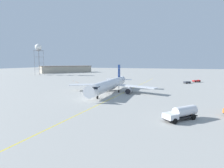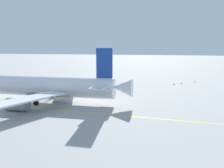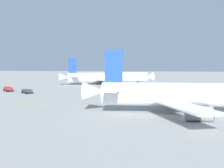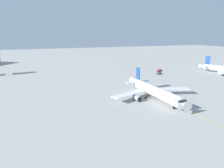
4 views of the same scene
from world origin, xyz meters
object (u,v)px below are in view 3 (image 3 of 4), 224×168
airliner_main (194,96)px  baggage_truck_truck (27,91)px  airliner_secondary (107,78)px  ops_pickup_truck (8,89)px

airliner_main → baggage_truck_truck: bearing=143.2°
airliner_main → baggage_truck_truck: (31.37, 44.90, -2.37)m
airliner_secondary → baggage_truck_truck: airliner_secondary is taller
airliner_secondary → baggage_truck_truck: 47.57m
airliner_secondary → baggage_truck_truck: (-44.96, 15.43, -1.97)m
airliner_secondary → ops_pickup_truck: airliner_secondary is taller
airliner_main → airliner_secondary: bearing=109.3°
baggage_truck_truck → ops_pickup_truck: ops_pickup_truck is taller
airliner_secondary → airliner_main: bearing=-94.8°
airliner_main → airliner_secondary: airliner_main is taller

